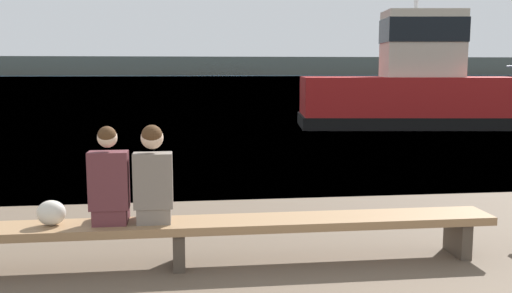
{
  "coord_description": "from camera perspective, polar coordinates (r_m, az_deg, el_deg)",
  "views": [
    {
      "loc": [
        -1.01,
        -2.19,
        2.02
      ],
      "look_at": [
        0.09,
        6.53,
        0.82
      ],
      "focal_mm": 40.0,
      "sensor_mm": 36.0,
      "label": 1
    }
  ],
  "objects": [
    {
      "name": "far_shoreline",
      "position": [
        184.34,
        -6.96,
        7.99
      ],
      "size": [
        600.0,
        12.0,
        5.77
      ],
      "primitive_type": "cube",
      "color": "#4C4C42",
      "rests_on": "ground"
    },
    {
      "name": "water_surface",
      "position": [
        128.65,
        -6.8,
        6.83
      ],
      "size": [
        240.0,
        240.0,
        0.0
      ],
      "primitive_type": "plane",
      "color": "#386084",
      "rests_on": "ground"
    },
    {
      "name": "bench_main",
      "position": [
        5.95,
        -7.72,
        -8.23
      ],
      "size": [
        6.65,
        0.52,
        0.47
      ],
      "color": "#8E6B47",
      "rests_on": "ground"
    },
    {
      "name": "person_right",
      "position": [
        5.84,
        -10.24,
        -3.21
      ],
      "size": [
        0.39,
        0.44,
        1.0
      ],
      "color": "#70665B",
      "rests_on": "bench_main"
    },
    {
      "name": "person_left",
      "position": [
        5.89,
        -14.47,
        -3.51
      ],
      "size": [
        0.39,
        0.42,
        0.99
      ],
      "color": "#56282D",
      "rests_on": "bench_main"
    },
    {
      "name": "shopping_bag",
      "position": [
        6.07,
        -19.79,
        -6.27
      ],
      "size": [
        0.28,
        0.2,
        0.25
      ],
      "color": "beige",
      "rests_on": "bench_main"
    },
    {
      "name": "tugboat_red",
      "position": [
        20.69,
        15.35,
        5.39
      ],
      "size": [
        7.93,
        3.78,
        7.21
      ],
      "rotation": [
        0.0,
        0.0,
        1.44
      ],
      "color": "#A81919",
      "rests_on": "water_surface"
    }
  ]
}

